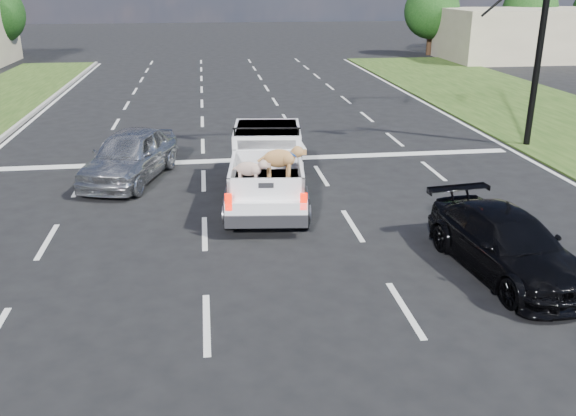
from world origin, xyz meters
The scene contains 9 objects.
ground centered at (0.00, 0.00, 0.00)m, with size 160.00×160.00×0.00m, color black.
road_markings centered at (0.00, 6.56, 0.01)m, with size 17.75×60.00×0.01m.
traffic_signal centered at (7.20, 10.50, 4.73)m, with size 9.11×0.31×7.00m.
building_right centered at (22.00, 34.00, 1.80)m, with size 12.00×7.00×3.60m, color #BCB090.
tree_far_d centered at (16.00, 38.00, 3.29)m, with size 4.20×4.20×5.40m.
tree_far_e centered at (24.00, 38.00, 3.29)m, with size 4.20×4.20×5.40m.
pickup_truck centered at (-0.06, 6.16, 0.90)m, with size 2.43×5.37×1.95m.
silver_sedan centered at (-3.84, 8.38, 0.74)m, with size 1.74×4.33×1.47m, color #A7A9AE.
black_coupe centered at (4.18, 1.19, 0.61)m, with size 1.71×4.22×1.22m, color black.
Camera 1 is at (-1.60, -9.12, 5.48)m, focal length 38.00 mm.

